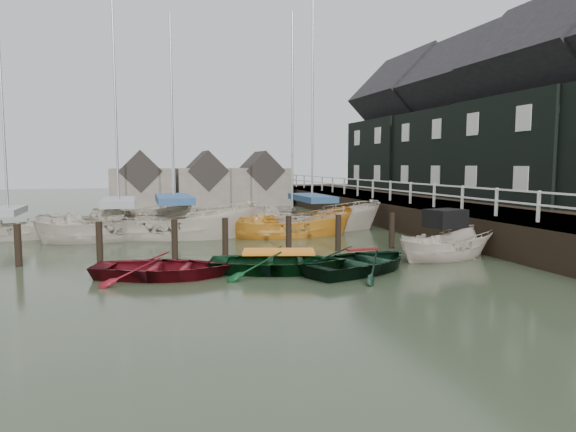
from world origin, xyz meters
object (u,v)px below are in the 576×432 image
object	(u,v)px
motorboat	(447,255)
sailboat_c	(292,235)
rowboat_dkgreen	(362,271)
rowboat_red	(163,277)
rowboat_green	(279,272)
sailboat_a	(120,236)
sailboat_e	(10,237)
sailboat_b	(175,236)
sailboat_d	(312,228)

from	to	relation	value
motorboat	sailboat_c	world-z (taller)	sailboat_c
motorboat	rowboat_dkgreen	bearing A→B (deg)	93.56
rowboat_red	rowboat_green	xyz separation A→B (m)	(3.51, -0.19, 0.00)
sailboat_a	sailboat_c	world-z (taller)	sailboat_a
sailboat_e	rowboat_red	bearing A→B (deg)	-144.13
sailboat_b	rowboat_green	bearing A→B (deg)	-147.17
motorboat	sailboat_d	world-z (taller)	sailboat_d
rowboat_dkgreen	sailboat_a	size ratio (longest dim) A/B	0.35
sailboat_a	sailboat_e	bearing A→B (deg)	60.29
sailboat_c	sailboat_e	world-z (taller)	sailboat_c
rowboat_red	sailboat_d	distance (m)	12.17
rowboat_dkgreen	sailboat_a	world-z (taller)	sailboat_a
rowboat_red	sailboat_b	distance (m)	8.54
rowboat_green	sailboat_b	world-z (taller)	sailboat_b
rowboat_red	rowboat_green	bearing A→B (deg)	-76.66
rowboat_red	sailboat_b	size ratio (longest dim) A/B	0.36
rowboat_red	rowboat_green	distance (m)	3.51
sailboat_c	sailboat_d	distance (m)	2.42
rowboat_green	sailboat_c	world-z (taller)	sailboat_c
sailboat_c	sailboat_e	distance (m)	12.72
rowboat_green	sailboat_e	bearing A→B (deg)	59.01
sailboat_d	rowboat_dkgreen	bearing A→B (deg)	-177.33
sailboat_b	sailboat_d	distance (m)	6.98
rowboat_red	sailboat_e	size ratio (longest dim) A/B	0.42
rowboat_red	motorboat	xyz separation A→B (m)	(9.88, 0.36, 0.10)
rowboat_red	rowboat_green	world-z (taller)	rowboat_green
sailboat_c	sailboat_d	xyz separation A→B (m)	(1.60, 1.81, 0.05)
rowboat_red	sailboat_b	xyz separation A→B (m)	(0.92, 8.49, 0.06)
sailboat_b	sailboat_d	size ratio (longest dim) A/B	0.87
rowboat_green	sailboat_d	world-z (taller)	sailboat_d
motorboat	sailboat_a	xyz separation A→B (m)	(-11.38, 8.58, -0.04)
rowboat_green	sailboat_b	bearing A→B (deg)	31.81
sailboat_a	sailboat_b	distance (m)	2.46
rowboat_green	sailboat_e	world-z (taller)	sailboat_e
motorboat	sailboat_c	distance (m)	8.00
sailboat_c	sailboat_e	size ratio (longest dim) A/B	1.16
sailboat_a	sailboat_b	size ratio (longest dim) A/B	1.06
rowboat_red	rowboat_green	size ratio (longest dim) A/B	0.96
rowboat_red	sailboat_e	distance (m)	11.74
sailboat_b	rowboat_red	bearing A→B (deg)	-169.96
rowboat_dkgreen	motorboat	size ratio (longest dim) A/B	0.94
rowboat_green	sailboat_a	size ratio (longest dim) A/B	0.35
sailboat_a	rowboat_dkgreen	bearing A→B (deg)	-159.99
sailboat_d	sailboat_e	xyz separation A→B (m)	(-14.08, 0.65, 0.00)
rowboat_green	rowboat_dkgreen	world-z (taller)	rowboat_dkgreen
sailboat_b	sailboat_e	distance (m)	7.29
rowboat_dkgreen	rowboat_green	bearing A→B (deg)	49.77
rowboat_green	sailboat_b	xyz separation A→B (m)	(-2.59, 8.68, 0.06)
sailboat_a	sailboat_b	world-z (taller)	sailboat_a
rowboat_green	rowboat_red	bearing A→B (deg)	102.05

